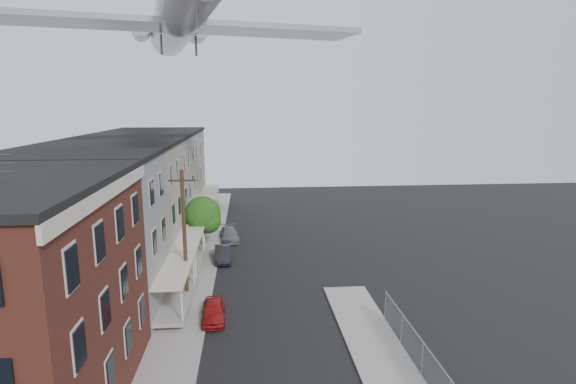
% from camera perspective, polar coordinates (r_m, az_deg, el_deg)
% --- Properties ---
extents(sidewalk_left, '(3.00, 62.00, 0.12)m').
position_cam_1_polar(sidewalk_left, '(37.81, -11.32, -9.43)').
color(sidewalk_left, gray).
rests_on(sidewalk_left, ground).
extents(curb_left, '(0.15, 62.00, 0.14)m').
position_cam_1_polar(curb_left, '(37.67, -9.09, -9.41)').
color(curb_left, gray).
rests_on(curb_left, ground).
extents(row_house_a, '(11.98, 7.00, 10.30)m').
position_cam_1_polar(row_house_a, '(30.77, -25.29, -5.15)').
color(row_house_a, slate).
rests_on(row_house_a, ground).
extents(row_house_b, '(11.98, 7.00, 10.30)m').
position_cam_1_polar(row_house_b, '(37.20, -21.64, -2.20)').
color(row_house_b, gray).
rests_on(row_house_b, ground).
extents(row_house_c, '(11.98, 7.00, 10.30)m').
position_cam_1_polar(row_house_c, '(43.80, -19.10, -0.12)').
color(row_house_c, slate).
rests_on(row_house_c, ground).
extents(row_house_d, '(11.98, 7.00, 10.30)m').
position_cam_1_polar(row_house_d, '(50.52, -17.22, 1.41)').
color(row_house_d, gray).
rests_on(row_house_d, ground).
extents(row_house_e, '(11.98, 7.00, 10.30)m').
position_cam_1_polar(row_house_e, '(57.30, -15.78, 2.58)').
color(row_house_e, slate).
rests_on(row_house_e, ground).
extents(utility_pole, '(1.80, 0.26, 9.00)m').
position_cam_1_polar(utility_pole, '(30.73, -13.01, -5.25)').
color(utility_pole, black).
rests_on(utility_pole, ground).
extents(street_tree, '(3.22, 3.20, 5.20)m').
position_cam_1_polar(street_tree, '(40.52, -10.59, -3.00)').
color(street_tree, black).
rests_on(street_tree, ground).
extents(car_near, '(1.59, 3.60, 1.20)m').
position_cam_1_polar(car_near, '(29.09, -9.45, -14.66)').
color(car_near, maroon).
rests_on(car_near, ground).
extents(car_mid, '(1.59, 3.87, 1.25)m').
position_cam_1_polar(car_mid, '(39.09, -8.28, -7.76)').
color(car_mid, black).
rests_on(car_mid, ground).
extents(car_far, '(2.15, 4.28, 1.19)m').
position_cam_1_polar(car_far, '(44.73, -7.45, -5.35)').
color(car_far, slate).
rests_on(car_far, ground).
extents(airplane, '(24.90, 28.46, 8.19)m').
position_cam_1_polar(airplane, '(35.06, -13.79, 20.96)').
color(airplane, silver).
rests_on(airplane, ground).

